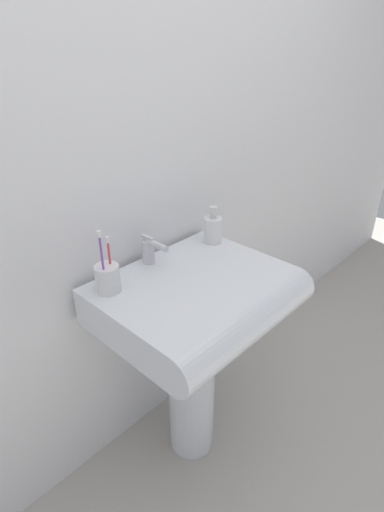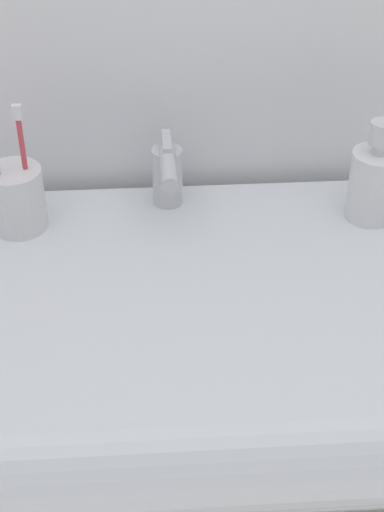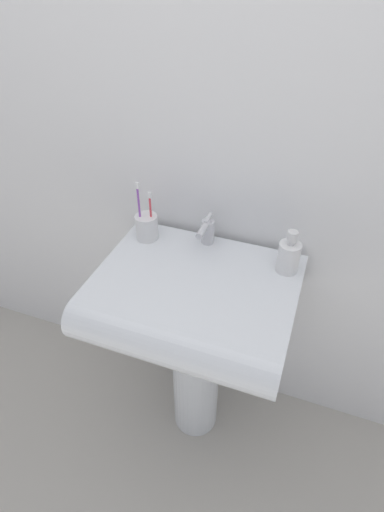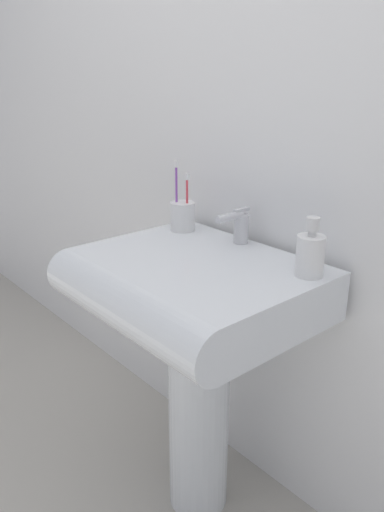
# 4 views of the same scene
# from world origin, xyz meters

# --- Properties ---
(ground_plane) EXTENTS (6.00, 6.00, 0.00)m
(ground_plane) POSITION_xyz_m (0.00, 0.00, 0.00)
(ground_plane) COLOR #ADA89E
(ground_plane) RESTS_ON ground
(wall_back) EXTENTS (5.00, 0.05, 2.40)m
(wall_back) POSITION_xyz_m (0.00, 0.27, 1.20)
(wall_back) COLOR white
(wall_back) RESTS_ON ground
(sink_pedestal) EXTENTS (0.18, 0.18, 0.68)m
(sink_pedestal) POSITION_xyz_m (0.00, 0.00, 0.34)
(sink_pedestal) COLOR white
(sink_pedestal) RESTS_ON ground
(sink_basin) EXTENTS (0.62, 0.51, 0.13)m
(sink_basin) POSITION_xyz_m (0.00, -0.05, 0.74)
(sink_basin) COLOR white
(sink_basin) RESTS_ON sink_pedestal
(faucet) EXTENTS (0.04, 0.12, 0.10)m
(faucet) POSITION_xyz_m (-0.03, 0.17, 0.86)
(faucet) COLOR silver
(faucet) RESTS_ON sink_basin
(toothbrush_cup) EXTENTS (0.08, 0.08, 0.21)m
(toothbrush_cup) POSITION_xyz_m (-0.23, 0.14, 0.86)
(toothbrush_cup) COLOR white
(toothbrush_cup) RESTS_ON sink_basin
(soap_bottle) EXTENTS (0.07, 0.07, 0.15)m
(soap_bottle) POSITION_xyz_m (0.25, 0.13, 0.86)
(soap_bottle) COLOR white
(soap_bottle) RESTS_ON sink_basin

